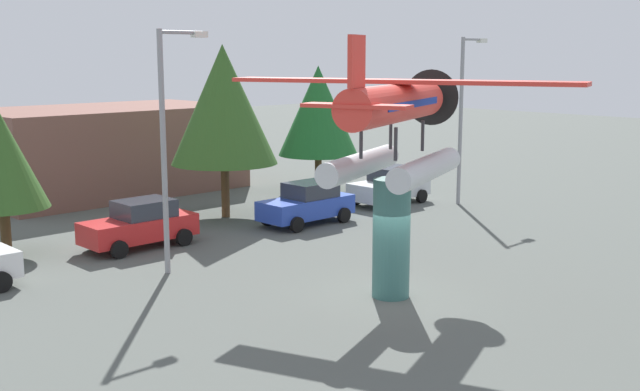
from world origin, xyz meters
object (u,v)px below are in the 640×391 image
at_px(streetlight_secondary, 464,108).
at_px(tree_far_east, 318,111).
at_px(car_distant_silver, 390,185).
at_px(storefront_building, 107,150).
at_px(floatplane_monument, 395,120).
at_px(car_far_blue, 307,203).
at_px(tree_east, 0,159).
at_px(car_mid_red, 140,224).
at_px(tree_center_back, 223,105).
at_px(display_pedestal, 391,238).
at_px(streetlight_primary, 168,134).

xyz_separation_m(streetlight_secondary, tree_far_east, (-2.50, 7.27, -0.37)).
bearing_deg(car_distant_silver, tree_far_east, -90.30).
xyz_separation_m(car_distant_silver, storefront_building, (-8.01, 12.40, 1.31)).
distance_m(floatplane_monument, car_far_blue, 11.12).
bearing_deg(car_far_blue, storefront_building, -80.96).
relative_size(tree_east, tree_far_east, 0.81).
height_order(car_mid_red, car_far_blue, same).
bearing_deg(tree_center_back, streetlight_secondary, -27.68).
relative_size(display_pedestal, car_mid_red, 0.84).
bearing_deg(storefront_building, car_distant_silver, -57.14).
bearing_deg(streetlight_primary, floatplane_monument, -63.88).
relative_size(floatplane_monument, tree_center_back, 1.35).
relative_size(car_mid_red, streetlight_secondary, 0.54).
bearing_deg(display_pedestal, floatplane_monument, 21.29).
relative_size(streetlight_primary, storefront_building, 0.61).
bearing_deg(streetlight_secondary, car_mid_red, 169.11).
xyz_separation_m(storefront_building, tree_center_back, (0.48, -9.41, 2.72)).
xyz_separation_m(car_mid_red, storefront_building, (5.14, 11.67, 1.31)).
distance_m(display_pedestal, car_distant_silver, 14.64).
height_order(floatplane_monument, car_far_blue, floatplane_monument).
distance_m(display_pedestal, storefront_building, 22.21).
xyz_separation_m(floatplane_monument, car_distant_silver, (10.89, 9.56, -4.30)).
bearing_deg(car_mid_red, streetlight_primary, 74.55).
relative_size(display_pedestal, tree_east, 0.67).
relative_size(display_pedestal, storefront_building, 0.27).
xyz_separation_m(car_far_blue, streetlight_secondary, (8.47, -1.71, 3.67)).
bearing_deg(car_distant_silver, car_far_blue, 5.49).
xyz_separation_m(display_pedestal, car_mid_red, (-2.14, 10.33, -0.88)).
bearing_deg(streetlight_primary, tree_center_back, 41.60).
distance_m(streetlight_primary, tree_east, 6.75).
height_order(floatplane_monument, car_mid_red, floatplane_monument).
bearing_deg(floatplane_monument, streetlight_secondary, 7.17).
bearing_deg(tree_far_east, car_distant_silver, -90.30).
bearing_deg(storefront_building, tree_center_back, -87.07).
height_order(storefront_building, tree_east, tree_east).
bearing_deg(display_pedestal, car_far_blue, 60.72).
bearing_deg(car_mid_red, car_distant_silver, 176.83).
xyz_separation_m(floatplane_monument, tree_east, (-6.31, 12.58, -1.72)).
bearing_deg(storefront_building, floatplane_monument, -97.48).
height_order(streetlight_primary, streetlight_secondary, streetlight_secondary).
xyz_separation_m(car_mid_red, tree_far_east, (13.18, 4.25, 3.30)).
distance_m(floatplane_monument, streetlight_primary, 7.44).
xyz_separation_m(car_far_blue, streetlight_primary, (-8.21, -2.33, 3.66)).
distance_m(display_pedestal, streetlight_secondary, 15.64).
bearing_deg(car_mid_red, tree_east, -29.58).
distance_m(car_mid_red, storefront_building, 12.82).
xyz_separation_m(storefront_building, tree_far_east, (8.03, -7.42, 1.99)).
bearing_deg(streetlight_primary, storefront_building, 68.11).
xyz_separation_m(car_distant_silver, tree_center_back, (-7.52, 2.99, 4.03)).
xyz_separation_m(display_pedestal, streetlight_primary, (-3.14, 6.71, 2.79)).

